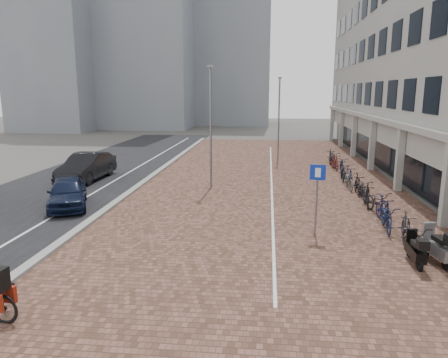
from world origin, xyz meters
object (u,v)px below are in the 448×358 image
Objects in this scene: car_navy at (67,193)px; scooter_front at (438,246)px; car_dark at (87,167)px; scooter_mid at (416,249)px; parking_sign at (317,188)px.

car_navy is 15.04m from scooter_front.
scooter_mid is (15.12, -10.79, -0.30)m from car_dark.
car_dark reaches higher than car_navy.
scooter_front is 0.64× the size of parking_sign.
car_dark is at bearing 153.53° from parking_sign.
scooter_mid is 0.55× the size of parking_sign.
parking_sign reaches higher than scooter_mid.
scooter_mid is at bearing -176.66° from scooter_front.
parking_sign is (12.38, -8.48, 0.99)m from car_dark.
parking_sign is at bearing -37.68° from car_navy.
scooter_mid is (13.52, -5.08, -0.18)m from car_navy.
parking_sign is at bearing -32.12° from car_dark.
car_dark is 18.58m from scooter_mid.
scooter_front is at bearing 15.27° from scooter_mid.
car_navy is 2.74× the size of scooter_mid.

